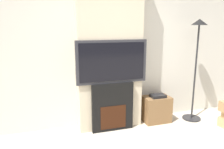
% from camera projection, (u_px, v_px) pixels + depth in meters
% --- Properties ---
extents(wall_back, '(6.00, 0.06, 2.70)m').
position_uv_depth(wall_back, '(106.00, 46.00, 3.62)').
color(wall_back, silver).
rests_on(wall_back, ground_plane).
extents(chimney_breast, '(1.04, 0.29, 2.70)m').
position_uv_depth(chimney_breast, '(109.00, 46.00, 3.45)').
color(chimney_breast, beige).
rests_on(chimney_breast, ground_plane).
extents(fireplace, '(0.68, 0.15, 0.79)m').
position_uv_depth(fireplace, '(112.00, 107.00, 3.53)').
color(fireplace, black).
rests_on(fireplace, ground_plane).
extents(television, '(1.13, 0.07, 0.67)m').
position_uv_depth(television, '(112.00, 62.00, 3.37)').
color(television, '#2D2D33').
rests_on(television, fireplace).
extents(floor_lamp, '(0.32, 0.32, 1.78)m').
position_uv_depth(floor_lamp, '(197.00, 52.00, 3.75)').
color(floor_lamp, '#262628').
rests_on(floor_lamp, ground_plane).
extents(media_stand, '(0.46, 0.31, 0.51)m').
position_uv_depth(media_stand, '(156.00, 109.00, 3.86)').
color(media_stand, brown).
rests_on(media_stand, ground_plane).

